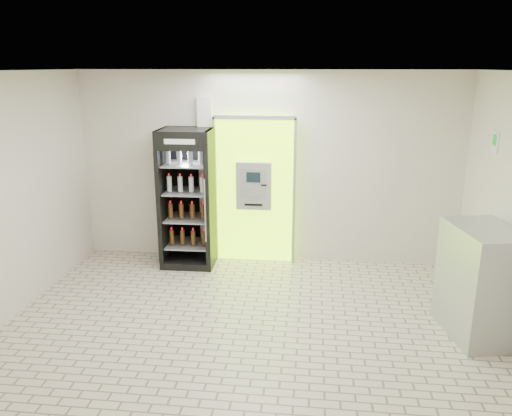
# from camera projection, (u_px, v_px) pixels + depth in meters

# --- Properties ---
(ground) EXTENTS (6.00, 6.00, 0.00)m
(ground) POSITION_uv_depth(u_px,v_px,m) (248.00, 335.00, 5.88)
(ground) COLOR #BFB09F
(ground) RESTS_ON ground
(room_shell) EXTENTS (6.00, 6.00, 6.00)m
(room_shell) POSITION_uv_depth(u_px,v_px,m) (247.00, 183.00, 5.37)
(room_shell) COLOR silver
(room_shell) RESTS_ON ground
(atm_assembly) EXTENTS (1.30, 0.24, 2.33)m
(atm_assembly) POSITION_uv_depth(u_px,v_px,m) (255.00, 189.00, 7.88)
(atm_assembly) COLOR #A8FF0E
(atm_assembly) RESTS_ON ground
(pillar) EXTENTS (0.22, 0.11, 2.60)m
(pillar) POSITION_uv_depth(u_px,v_px,m) (206.00, 180.00, 7.96)
(pillar) COLOR silver
(pillar) RESTS_ON ground
(beverage_cooler) EXTENTS (0.82, 0.77, 2.14)m
(beverage_cooler) POSITION_uv_depth(u_px,v_px,m) (188.00, 201.00, 7.77)
(beverage_cooler) COLOR black
(beverage_cooler) RESTS_ON ground
(steel_cabinet) EXTENTS (0.84, 1.09, 1.31)m
(steel_cabinet) POSITION_uv_depth(u_px,v_px,m) (481.00, 282.00, 5.73)
(steel_cabinet) COLOR #A4A7AC
(steel_cabinet) RESTS_ON ground
(exit_sign) EXTENTS (0.02, 0.22, 0.26)m
(exit_sign) POSITION_uv_depth(u_px,v_px,m) (495.00, 142.00, 6.30)
(exit_sign) COLOR white
(exit_sign) RESTS_ON room_shell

